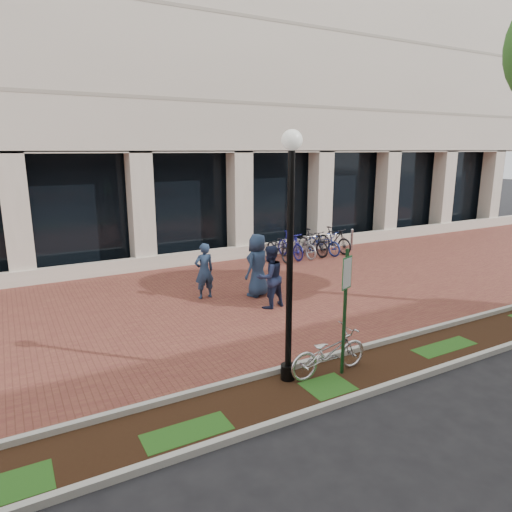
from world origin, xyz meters
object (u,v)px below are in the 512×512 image
lamppost (290,246)px  pedestrian_left (204,271)px  parking_sign (346,297)px  pedestrian_mid (270,277)px  bike_rack_cluster (307,244)px  pedestrian_right (257,265)px  locked_bicycle (329,352)px  bollard (352,240)px

lamppost → pedestrian_left: size_ratio=2.78×
parking_sign → pedestrian_mid: bearing=57.1°
parking_sign → lamppost: bearing=139.5°
pedestrian_mid → bike_rack_cluster: pedestrian_mid is taller
lamppost → pedestrian_mid: 4.44m
pedestrian_right → bike_rack_cluster: 5.57m
locked_bicycle → pedestrian_mid: size_ratio=0.99×
pedestrian_right → pedestrian_mid: bearing=50.9°
pedestrian_right → bollard: bearing=179.7°
pedestrian_left → pedestrian_right: 1.57m
locked_bicycle → bollard: bollard is taller
pedestrian_left → lamppost: bearing=81.0°
parking_sign → pedestrian_left: 5.72m
parking_sign → bike_rack_cluster: bearing=36.2°
locked_bicycle → pedestrian_mid: 4.01m
lamppost → pedestrian_left: (0.52, 5.31, -1.77)m
pedestrian_left → bike_rack_cluster: bearing=-156.0°
pedestrian_left → bike_rack_cluster: size_ratio=0.46×
locked_bicycle → pedestrian_mid: (0.97, 3.87, 0.42)m
locked_bicycle → bollard: 11.47m
locked_bicycle → pedestrian_left: pedestrian_left is taller
pedestrian_left → pedestrian_mid: (1.26, -1.63, 0.05)m
pedestrian_right → bike_rack_cluster: (4.29, 3.54, -0.42)m
locked_bicycle → bike_rack_cluster: bearing=-32.5°
pedestrian_left → bike_rack_cluster: 6.49m
lamppost → parking_sign: bearing=-17.9°
pedestrian_left → bollard: pedestrian_left is taller
pedestrian_left → bollard: size_ratio=1.71×
lamppost → pedestrian_right: lamppost is taller
pedestrian_right → lamppost: bearing=39.2°
parking_sign → lamppost: 1.49m
pedestrian_right → bollard: 7.48m
bollard → bike_rack_cluster: bike_rack_cluster is taller
locked_bicycle → bike_rack_cluster: (5.47, 8.49, 0.06)m
pedestrian_mid → bike_rack_cluster: 6.45m
pedestrian_mid → pedestrian_right: 1.10m
lamppost → pedestrian_mid: lamppost is taller
pedestrian_mid → bollard: size_ratio=1.81×
parking_sign → locked_bicycle: bearing=125.8°
pedestrian_left → bike_rack_cluster: pedestrian_left is taller
parking_sign → locked_bicycle: size_ratio=1.44×
lamppost → locked_bicycle: 2.30m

